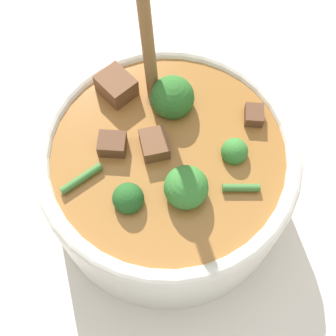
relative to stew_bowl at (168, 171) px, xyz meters
name	(u,v)px	position (x,y,z in m)	size (l,w,h in m)	color
ground_plane	(168,196)	(0.00, 0.00, -0.06)	(4.00, 4.00, 0.00)	silver
stew_bowl	(168,171)	(0.00, 0.00, 0.00)	(0.25, 0.25, 0.31)	white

